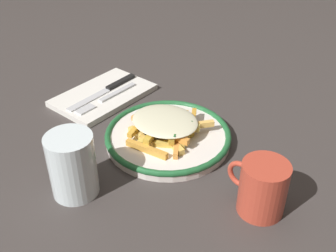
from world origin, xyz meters
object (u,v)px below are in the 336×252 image
(fork, at_px, (107,98))
(knife, at_px, (109,89))
(napkin, at_px, (103,95))
(coffee_mug, at_px, (262,188))
(plate, at_px, (168,136))
(water_glass, at_px, (72,165))
(fries_heap, at_px, (166,126))

(fork, xyz_separation_m, knife, (0.03, -0.03, 0.00))
(napkin, height_order, fork, fork)
(napkin, distance_m, coffee_mug, 0.48)
(plate, relative_size, water_glass, 2.22)
(water_glass, relative_size, coffee_mug, 1.08)
(fries_heap, distance_m, fork, 0.20)
(napkin, height_order, coffee_mug, coffee_mug)
(fork, distance_m, water_glass, 0.30)
(fries_heap, relative_size, fork, 0.96)
(napkin, xyz_separation_m, coffee_mug, (-0.47, 0.07, 0.04))
(fries_heap, height_order, napkin, fries_heap)
(water_glass, distance_m, coffee_mug, 0.31)
(water_glass, height_order, coffee_mug, water_glass)
(plate, height_order, fries_heap, fries_heap)
(fries_heap, height_order, fork, fries_heap)
(fries_heap, height_order, water_glass, water_glass)
(knife, distance_m, water_glass, 0.34)
(coffee_mug, bearing_deg, napkin, -8.87)
(plate, bearing_deg, coffee_mug, 169.79)
(napkin, bearing_deg, coffee_mug, 171.13)
(knife, xyz_separation_m, water_glass, (-0.21, 0.26, 0.04))
(fries_heap, relative_size, knife, 0.80)
(plate, height_order, water_glass, water_glass)
(fries_heap, xyz_separation_m, knife, (0.23, -0.05, -0.02))
(napkin, relative_size, knife, 1.08)
(napkin, relative_size, fork, 1.30)
(fork, height_order, water_glass, water_glass)
(napkin, height_order, knife, knife)
(coffee_mug, bearing_deg, fries_heap, -9.56)
(napkin, xyz_separation_m, fork, (-0.03, 0.01, 0.01))
(fries_heap, bearing_deg, plate, -130.57)
(napkin, xyz_separation_m, knife, (0.00, -0.02, 0.01))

